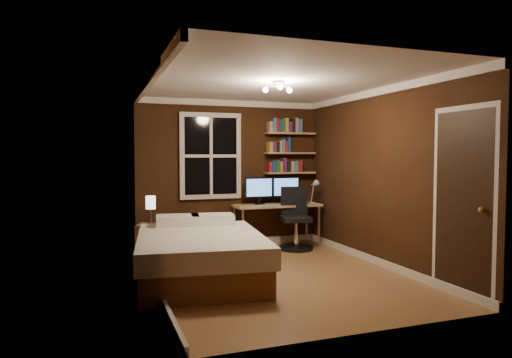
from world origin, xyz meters
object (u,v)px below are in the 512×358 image
object	(u,v)px
monitor_right	(286,190)
radiator	(206,231)
bed	(200,255)
desk	(277,208)
monitor_left	(259,191)
desk_lamp	(314,191)
office_chair	(296,225)
nightstand	(151,240)
bedside_lamp	(151,210)

from	to	relation	value
monitor_right	radiator	bearing A→B (deg)	175.18
bed	desk	xyz separation A→B (m)	(1.73, 1.68, 0.35)
monitor_left	desk_lamp	size ratio (longest dim) A/B	1.16
monitor_left	radiator	bearing A→B (deg)	172.53
radiator	office_chair	distance (m)	1.51
bed	monitor_left	xyz separation A→B (m)	(1.43, 1.76, 0.64)
desk	office_chair	bearing A→B (deg)	-66.18
monitor_right	desk_lamp	bearing A→B (deg)	-30.68
bed	nightstand	world-z (taller)	bed
desk	desk_lamp	distance (m)	0.72
bed	desk	size ratio (longest dim) A/B	1.52
radiator	office_chair	size ratio (longest dim) A/B	0.56
radiator	monitor_left	size ratio (longest dim) A/B	1.14
bed	radiator	world-z (taller)	bed
desk	radiator	bearing A→B (deg)	170.87
desk	monitor_left	world-z (taller)	monitor_left
bed	monitor_right	xyz separation A→B (m)	(1.93, 1.76, 0.64)
bed	radiator	bearing A→B (deg)	82.04
monitor_right	desk_lamp	xyz separation A→B (m)	(0.43, -0.26, -0.01)
nightstand	desk_lamp	world-z (taller)	desk_lamp
radiator	desk_lamp	distance (m)	1.99
bed	desk	bearing A→B (deg)	51.69
nightstand	bedside_lamp	world-z (taller)	bedside_lamp
nightstand	desk	size ratio (longest dim) A/B	0.33
nightstand	desk_lamp	distance (m)	2.88
office_chair	bedside_lamp	bearing A→B (deg)	-172.52
monitor_right	nightstand	bearing A→B (deg)	-173.92
monitor_right	desk	bearing A→B (deg)	-159.56
radiator	nightstand	bearing A→B (deg)	-158.70
bedside_lamp	desk	distance (m)	2.17
radiator	desk	size ratio (longest dim) A/B	0.39
nightstand	desk	xyz separation A→B (m)	(2.16, 0.18, 0.40)
bed	bedside_lamp	xyz separation A→B (m)	(-0.44, 1.51, 0.41)
bed	monitor_left	bearing A→B (deg)	58.39
desk	monitor_left	xyz separation A→B (m)	(-0.30, 0.08, 0.30)
nightstand	bedside_lamp	size ratio (longest dim) A/B	1.16
monitor_right	bed	bearing A→B (deg)	-137.61
bedside_lamp	desk	world-z (taller)	bedside_lamp
bedside_lamp	radiator	distance (m)	1.11
bed	office_chair	xyz separation A→B (m)	(1.90, 1.28, 0.09)
bedside_lamp	monitor_left	size ratio (longest dim) A/B	0.86
radiator	desk	world-z (taller)	desk
bedside_lamp	office_chair	xyz separation A→B (m)	(2.34, -0.22, -0.32)
nightstand	monitor_right	world-z (taller)	monitor_right
desk	office_chair	world-z (taller)	office_chair
desk	bed	bearing A→B (deg)	-135.69
monitor_left	monitor_right	size ratio (longest dim) A/B	1.00
nightstand	monitor_right	bearing A→B (deg)	24.14
desk	monitor_left	size ratio (longest dim) A/B	2.96
desk	monitor_left	bearing A→B (deg)	165.94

